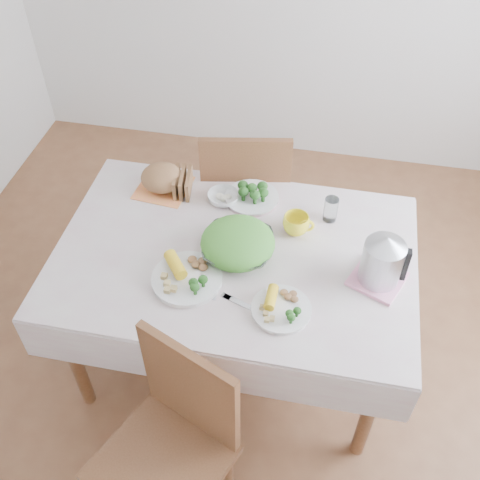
% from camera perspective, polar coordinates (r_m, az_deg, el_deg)
% --- Properties ---
extents(floor, '(3.60, 3.60, 0.00)m').
position_cam_1_polar(floor, '(2.95, -0.47, -11.39)').
color(floor, brown).
rests_on(floor, ground).
extents(dining_table, '(1.40, 0.90, 0.75)m').
position_cam_1_polar(dining_table, '(2.64, -0.51, -6.98)').
color(dining_table, brown).
rests_on(dining_table, floor).
extents(tablecloth, '(1.50, 1.00, 0.01)m').
position_cam_1_polar(tablecloth, '(2.35, -0.57, -1.36)').
color(tablecloth, beige).
rests_on(tablecloth, dining_table).
extents(chair_near, '(0.56, 0.56, 0.94)m').
position_cam_1_polar(chair_near, '(2.20, -7.98, -21.47)').
color(chair_near, brown).
rests_on(chair_near, floor).
extents(chair_far, '(0.52, 0.52, 0.99)m').
position_cam_1_polar(chair_far, '(3.04, 0.56, 4.26)').
color(chair_far, brown).
rests_on(chair_far, floor).
extents(salad_bowl, '(0.29, 0.29, 0.07)m').
position_cam_1_polar(salad_bowl, '(2.32, -0.22, -0.77)').
color(salad_bowl, white).
rests_on(salad_bowl, tablecloth).
extents(dinner_plate_left, '(0.36, 0.36, 0.02)m').
position_cam_1_polar(dinner_plate_left, '(2.25, -5.39, -3.98)').
color(dinner_plate_left, white).
rests_on(dinner_plate_left, tablecloth).
extents(dinner_plate_right, '(0.30, 0.30, 0.02)m').
position_cam_1_polar(dinner_plate_right, '(2.15, 4.21, -7.03)').
color(dinner_plate_right, white).
rests_on(dinner_plate_right, tablecloth).
extents(broccoli_plate, '(0.29, 0.29, 0.02)m').
position_cam_1_polar(broccoli_plate, '(2.58, 1.21, 4.28)').
color(broccoli_plate, beige).
rests_on(broccoli_plate, tablecloth).
extents(napkin, '(0.26, 0.26, 0.00)m').
position_cam_1_polar(napkin, '(2.67, -7.79, 5.29)').
color(napkin, '#FF914C').
rests_on(napkin, tablecloth).
extents(bread_loaf, '(0.25, 0.24, 0.12)m').
position_cam_1_polar(bread_loaf, '(2.63, -7.91, 6.21)').
color(bread_loaf, brown).
rests_on(bread_loaf, napkin).
extents(fruit_bowl, '(0.17, 0.17, 0.05)m').
position_cam_1_polar(fruit_bowl, '(2.56, -1.71, 4.34)').
color(fruit_bowl, white).
rests_on(fruit_bowl, tablecloth).
extents(yellow_mug, '(0.13, 0.13, 0.09)m').
position_cam_1_polar(yellow_mug, '(2.41, 5.71, 1.61)').
color(yellow_mug, yellow).
rests_on(yellow_mug, tablecloth).
extents(glass_tumbler, '(0.06, 0.06, 0.12)m').
position_cam_1_polar(glass_tumbler, '(2.48, 9.22, 3.21)').
color(glass_tumbler, white).
rests_on(glass_tumbler, tablecloth).
extents(pink_tray, '(0.26, 0.26, 0.02)m').
position_cam_1_polar(pink_tray, '(2.31, 13.77, -3.84)').
color(pink_tray, '#FB99BE').
rests_on(pink_tray, tablecloth).
extents(electric_kettle, '(0.18, 0.18, 0.22)m').
position_cam_1_polar(electric_kettle, '(2.23, 14.26, -1.95)').
color(electric_kettle, '#B2B5BA').
rests_on(electric_kettle, pink_tray).
extents(fork_left, '(0.03, 0.16, 0.00)m').
position_cam_1_polar(fork_left, '(2.23, -2.37, -4.48)').
color(fork_left, silver).
rests_on(fork_left, tablecloth).
extents(knife, '(0.19, 0.08, 0.00)m').
position_cam_1_polar(knife, '(2.17, 0.49, -6.63)').
color(knife, silver).
rests_on(knife, tablecloth).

